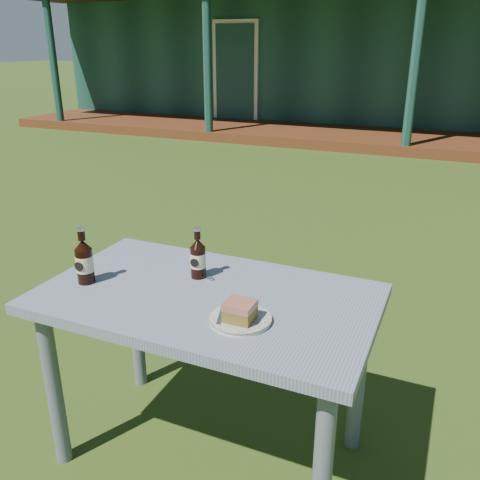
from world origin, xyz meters
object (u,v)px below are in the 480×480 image
at_px(cake_slice, 240,311).
at_px(cola_bottle_far, 84,261).
at_px(plate, 240,319).
at_px(cafe_table, 207,318).
at_px(cola_bottle_near, 198,258).

height_order(cake_slice, cola_bottle_far, cola_bottle_far).
distance_m(plate, cola_bottle_far, 0.65).
height_order(cafe_table, cola_bottle_near, cola_bottle_near).
height_order(plate, cake_slice, cake_slice).
xyz_separation_m(plate, cola_bottle_near, (-0.28, 0.24, 0.07)).
xyz_separation_m(plate, cola_bottle_far, (-0.64, 0.03, 0.08)).
xyz_separation_m(cafe_table, plate, (0.19, -0.13, 0.11)).
relative_size(cafe_table, cola_bottle_near, 6.02).
bearing_deg(plate, cola_bottle_far, 177.18).
height_order(cola_bottle_near, cola_bottle_far, cola_bottle_far).
height_order(plate, cola_bottle_near, cola_bottle_near).
relative_size(cake_slice, cola_bottle_far, 0.42).
xyz_separation_m(cake_slice, cola_bottle_far, (-0.65, 0.05, 0.04)).
distance_m(cola_bottle_near, cola_bottle_far, 0.42).
relative_size(cafe_table, cake_slice, 13.04).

